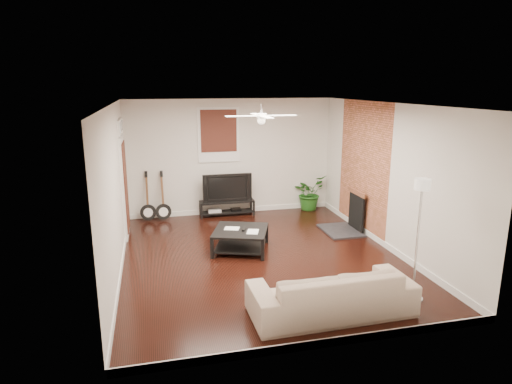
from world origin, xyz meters
TOP-DOWN VIEW (x-y plane):
  - room at (0.00, 0.00)m, footprint 5.01×6.01m
  - brick_accent at (2.49, 1.00)m, footprint 0.02×2.20m
  - fireplace at (2.20, 1.00)m, footprint 0.80×1.10m
  - window_back at (-0.30, 2.97)m, footprint 1.00×0.06m
  - door_left at (-2.46, 1.90)m, footprint 0.08×1.00m
  - tv_stand at (-0.16, 2.78)m, footprint 1.32×0.35m
  - tv at (-0.16, 2.80)m, footprint 1.18×0.16m
  - coffee_table at (-0.30, 0.43)m, footprint 1.27×1.27m
  - sofa at (0.45, -2.23)m, footprint 2.29×0.94m
  - floor_lamp at (1.80, -2.13)m, footprint 0.31×0.31m
  - potted_plant at (1.98, 2.82)m, footprint 1.04×1.02m
  - guitar_left at (-2.04, 2.75)m, footprint 0.38×0.28m
  - guitar_right at (-1.69, 2.72)m, footprint 0.38×0.28m
  - ceiling_fan at (0.00, 0.00)m, footprint 1.24×1.24m

SIDE VIEW (x-z plane):
  - tv_stand at x=-0.16m, z-range 0.00..0.37m
  - coffee_table at x=-0.30m, z-range 0.00..0.42m
  - sofa at x=0.45m, z-range 0.00..0.66m
  - potted_plant at x=1.98m, z-range 0.00..0.88m
  - fireplace at x=2.20m, z-range 0.00..0.92m
  - guitar_left at x=-2.04m, z-range 0.00..1.18m
  - guitar_right at x=-1.69m, z-range 0.00..1.18m
  - tv at x=-0.16m, z-range 0.37..1.05m
  - floor_lamp at x=1.80m, z-range 0.00..1.85m
  - door_left at x=-2.46m, z-range 0.00..2.50m
  - room at x=0.00m, z-range 0.00..2.80m
  - brick_accent at x=2.49m, z-range 0.00..2.80m
  - window_back at x=-0.30m, z-range 1.30..2.60m
  - ceiling_fan at x=0.00m, z-range 2.44..2.76m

